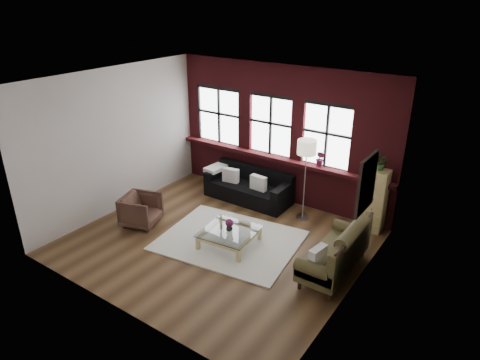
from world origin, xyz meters
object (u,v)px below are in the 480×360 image
Objects in this scene: dark_sofa at (248,185)px; armchair at (141,210)px; coffee_table at (229,238)px; floor_lamp at (305,177)px; vintage_settee at (335,249)px; drawer_chest at (376,200)px; vase at (229,228)px.

armchair is at bearing -118.26° from dark_sofa.
floor_lamp is (0.67, 1.83, 0.82)m from coffee_table.
vintage_settee is 1.90m from drawer_chest.
floor_lamp is at bearing -164.02° from drawer_chest.
vintage_settee is 1.32× the size of drawer_chest.
drawer_chest is at bearing 46.79° from vase.
dark_sofa is 1.53× the size of drawer_chest.
vintage_settee is 1.77× the size of coffee_table.
armchair is (-1.23, -2.29, -0.04)m from dark_sofa.
armchair is 0.73× the size of coffee_table.
dark_sofa is 2.60m from armchair.
dark_sofa is at bearing 176.96° from floor_lamp.
floor_lamp is (2.73, 2.21, 0.64)m from armchair.
vintage_settee is 2.06m from vase.
drawer_chest is at bearing -75.80° from armchair.
coffee_table is (0.83, -1.91, -0.21)m from dark_sofa.
floor_lamp is (0.67, 1.83, 0.58)m from vase.
armchair is 2.10m from coffee_table.
armchair is (-4.09, -0.73, -0.14)m from vintage_settee.
armchair is at bearing -169.56° from coffee_table.
floor_lamp reaches higher than vintage_settee.
vintage_settee is 2.07m from floor_lamp.
armchair is at bearing -140.99° from floor_lamp.
floor_lamp reaches higher than drawer_chest.
dark_sofa is 1.62m from floor_lamp.
drawer_chest is 1.52m from floor_lamp.
drawer_chest reaches higher than vase.
armchair reaches higher than coffee_table.
vase is at bearing -66.61° from dark_sofa.
armchair is at bearing -147.81° from drawer_chest.
armchair is 0.55× the size of drawer_chest.
dark_sofa is 3.26m from vintage_settee.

